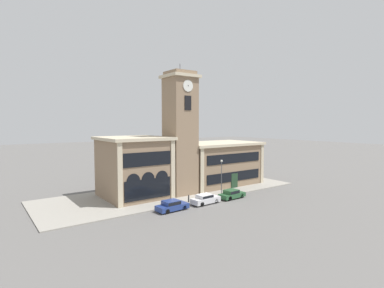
{
  "coord_description": "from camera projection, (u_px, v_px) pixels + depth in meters",
  "views": [
    {
      "loc": [
        -26.65,
        -34.09,
        11.56
      ],
      "look_at": [
        0.79,
        3.55,
        8.25
      ],
      "focal_mm": 28.0,
      "sensor_mm": 36.0,
      "label": 1
    }
  ],
  "objects": [
    {
      "name": "ground_plane",
      "position": [
        202.0,
        201.0,
        43.96
      ],
      "size": [
        300.0,
        300.0,
        0.0
      ],
      "primitive_type": "plane",
      "color": "#605E5B"
    },
    {
      "name": "bollard",
      "position": [
        189.0,
        198.0,
        43.13
      ],
      "size": [
        0.18,
        0.18,
        1.06
      ],
      "color": "black",
      "rests_on": "sidewalk_kerb"
    },
    {
      "name": "parked_car_near",
      "position": [
        172.0,
        205.0,
        39.32
      ],
      "size": [
        4.45,
        2.06,
        1.39
      ],
      "rotation": [
        0.0,
        0.0,
        0.05
      ],
      "color": "navy",
      "rests_on": "ground_plane"
    },
    {
      "name": "parked_car_far",
      "position": [
        232.0,
        194.0,
        45.67
      ],
      "size": [
        4.36,
        2.04,
        1.36
      ],
      "rotation": [
        0.0,
        0.0,
        0.05
      ],
      "color": "#285633",
      "rests_on": "ground_plane"
    },
    {
      "name": "town_hall_left_wing",
      "position": [
        134.0,
        167.0,
        46.14
      ],
      "size": [
        9.76,
        10.06,
        9.4
      ],
      "color": "#897056",
      "rests_on": "ground_plane"
    },
    {
      "name": "street_lamp",
      "position": [
        221.0,
        172.0,
        46.78
      ],
      "size": [
        0.36,
        0.36,
        5.64
      ],
      "color": "#4C4C51",
      "rests_on": "sidewalk_kerb"
    },
    {
      "name": "sidewalk_kerb",
      "position": [
        174.0,
        192.0,
        49.96
      ],
      "size": [
        43.11,
        14.9,
        0.15
      ],
      "color": "gray",
      "rests_on": "ground_plane"
    },
    {
      "name": "clock_tower",
      "position": [
        180.0,
        133.0,
        47.83
      ],
      "size": [
        4.95,
        4.95,
        20.84
      ],
      "color": "#897056",
      "rests_on": "ground_plane"
    },
    {
      "name": "parked_car_mid",
      "position": [
        205.0,
        199.0,
        42.63
      ],
      "size": [
        4.48,
        1.98,
        1.39
      ],
      "rotation": [
        0.0,
        0.0,
        0.05
      ],
      "color": "silver",
      "rests_on": "ground_plane"
    },
    {
      "name": "town_hall_right_wing",
      "position": [
        217.0,
        163.0,
        56.16
      ],
      "size": [
        15.83,
        10.06,
        7.9
      ],
      "color": "#897056",
      "rests_on": "ground_plane"
    }
  ]
}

